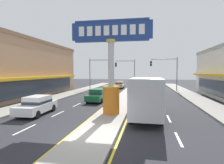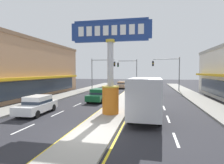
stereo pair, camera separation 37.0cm
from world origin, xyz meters
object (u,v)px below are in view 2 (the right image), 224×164
object	(u,v)px
traffic_light_median_far	(130,69)
district_sign	(110,70)
sedan_mid_left_lane	(99,95)
sedan_near_left_lane	(122,85)
storefront_left	(20,69)
sedan_far_right_lane	(37,105)
traffic_light_right_side	(169,68)
box_truck_near_right_lane	(146,97)
traffic_light_left_side	(100,68)

from	to	relation	value
traffic_light_median_far	district_sign	bearing A→B (deg)	-87.31
traffic_light_median_far	sedan_mid_left_lane	distance (m)	18.39
district_sign	sedan_near_left_lane	bearing A→B (deg)	96.65
storefront_left	sedan_far_right_lane	bearing A→B (deg)	-47.06
traffic_light_right_side	box_truck_near_right_lane	world-z (taller)	traffic_light_right_side
traffic_light_left_side	traffic_light_right_side	world-z (taller)	same
storefront_left	traffic_light_right_side	size ratio (longest dim) A/B	3.73
traffic_light_right_side	sedan_mid_left_lane	world-z (taller)	traffic_light_right_side
district_sign	storefront_left	size ratio (longest dim) A/B	0.33
box_truck_near_right_lane	sedan_far_right_lane	bearing A→B (deg)	-178.83
traffic_light_right_side	traffic_light_median_far	size ratio (longest dim) A/B	1.00
storefront_left	traffic_light_right_side	distance (m)	24.81
traffic_light_right_side	sedan_far_right_lane	distance (m)	24.76
storefront_left	sedan_far_right_lane	xyz separation A→B (m)	(9.81, -10.54, -3.27)
storefront_left	sedan_far_right_lane	size ratio (longest dim) A/B	5.28
box_truck_near_right_lane	sedan_near_left_lane	distance (m)	26.21
district_sign	traffic_light_median_far	distance (m)	24.65
district_sign	sedan_far_right_lane	bearing A→B (deg)	-172.63
traffic_light_right_side	sedan_near_left_lane	world-z (taller)	traffic_light_right_side
box_truck_near_right_lane	sedan_far_right_lane	distance (m)	9.13
storefront_left	sedan_near_left_lane	world-z (taller)	storefront_left
traffic_light_median_far	traffic_light_right_side	bearing A→B (deg)	-30.14
storefront_left	box_truck_near_right_lane	distance (m)	21.67
box_truck_near_right_lane	sedan_mid_left_lane	distance (m)	9.31
traffic_light_left_side	traffic_light_right_side	bearing A→B (deg)	-2.23
district_sign	storefront_left	xyz separation A→B (m)	(-16.01, 9.74, 0.33)
traffic_light_median_far	box_truck_near_right_lane	world-z (taller)	traffic_light_median_far
storefront_left	traffic_light_right_side	bearing A→B (deg)	24.89
box_truck_near_right_lane	sedan_far_right_lane	size ratio (longest dim) A/B	1.59
traffic_light_right_side	sedan_mid_left_lane	size ratio (longest dim) A/B	1.42
traffic_light_left_side	traffic_light_median_far	world-z (taller)	same
box_truck_near_right_lane	sedan_near_left_lane	world-z (taller)	box_truck_near_right_lane
traffic_light_median_far	sedan_mid_left_lane	bearing A→B (deg)	-95.54
traffic_light_right_side	box_truck_near_right_lane	bearing A→B (deg)	-99.87
sedan_near_left_lane	sedan_mid_left_lane	bearing A→B (deg)	-89.99
storefront_left	sedan_mid_left_lane	xyz separation A→B (m)	(13.11, -3.11, -3.27)
box_truck_near_right_lane	sedan_mid_left_lane	xyz separation A→B (m)	(-5.77, 7.25, -0.91)
traffic_light_left_side	traffic_light_right_side	distance (m)	12.99
traffic_light_right_side	sedan_near_left_lane	xyz separation A→B (m)	(-9.39, 4.75, -3.46)
traffic_light_left_side	sedan_mid_left_lane	distance (m)	14.91
sedan_near_left_lane	sedan_mid_left_lane	world-z (taller)	same
sedan_near_left_lane	storefront_left	bearing A→B (deg)	-130.79
traffic_light_median_far	storefront_left	bearing A→B (deg)	-134.96
traffic_light_left_side	traffic_light_median_far	size ratio (longest dim) A/B	1.00
sedan_far_right_lane	traffic_light_median_far	bearing A→B (deg)	78.76
traffic_light_left_side	box_truck_near_right_lane	distance (m)	23.40
traffic_light_left_side	sedan_far_right_lane	bearing A→B (deg)	-89.25
traffic_light_left_side	district_sign	bearing A→B (deg)	-72.58
district_sign	sedan_mid_left_lane	world-z (taller)	district_sign
district_sign	box_truck_near_right_lane	size ratio (longest dim) A/B	1.10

